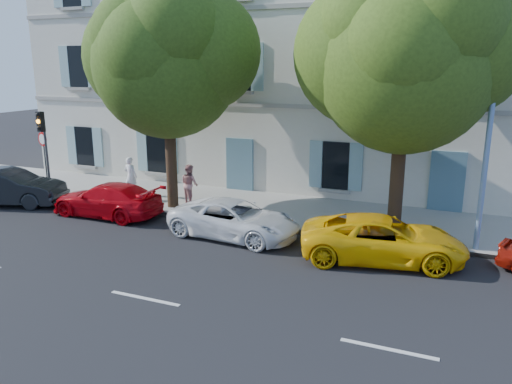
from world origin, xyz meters
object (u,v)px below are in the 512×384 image
at_px(car_dark_sedan, 8,187).
at_px(tree_right, 405,64).
at_px(road_sign, 44,149).
at_px(street_lamp, 494,96).
at_px(car_white_coupe, 235,219).
at_px(tree_left, 167,65).
at_px(car_red_coupe, 107,200).
at_px(pedestrian_b, 190,184).
at_px(traffic_light, 43,135).
at_px(pedestrian_a, 131,176).
at_px(car_yellow_supercar, 383,239).

bearing_deg(car_dark_sedan, tree_right, -100.60).
xyz_separation_m(road_sign, street_lamp, (17.77, -0.60, 2.77)).
relative_size(car_white_coupe, tree_left, 0.53).
relative_size(car_red_coupe, road_sign, 1.67).
distance_m(road_sign, pedestrian_b, 7.07).
height_order(car_dark_sedan, street_lamp, street_lamp).
bearing_deg(street_lamp, tree_left, 176.64).
xyz_separation_m(traffic_light, pedestrian_a, (3.46, 1.28, -1.77)).
height_order(car_dark_sedan, traffic_light, traffic_light).
height_order(car_yellow_supercar, road_sign, road_sign).
bearing_deg(pedestrian_b, car_red_coupe, 72.56).
bearing_deg(pedestrian_b, tree_right, -157.37).
bearing_deg(car_red_coupe, car_dark_sedan, -85.79).
relative_size(car_yellow_supercar, tree_right, 0.56).
height_order(car_white_coupe, traffic_light, traffic_light).
xyz_separation_m(car_white_coupe, road_sign, (-10.19, 1.93, 1.45)).
bearing_deg(pedestrian_b, car_dark_sedan, 47.77).
bearing_deg(street_lamp, car_dark_sedan, -175.77).
relative_size(car_red_coupe, pedestrian_b, 2.73).
distance_m(tree_left, pedestrian_b, 4.77).
bearing_deg(tree_right, car_yellow_supercar, -91.03).
height_order(tree_left, tree_right, tree_right).
relative_size(traffic_light, pedestrian_b, 2.22).
distance_m(car_yellow_supercar, street_lamp, 5.16).
bearing_deg(tree_right, street_lamp, -13.02).
distance_m(car_white_coupe, tree_left, 6.55).
bearing_deg(car_red_coupe, car_yellow_supercar, 87.69).
distance_m(car_red_coupe, road_sign, 5.10).
bearing_deg(pedestrian_a, street_lamp, 176.46).
relative_size(traffic_light, street_lamp, 0.44).
bearing_deg(car_yellow_supercar, tree_right, -12.62).
bearing_deg(car_white_coupe, tree_right, -64.52).
relative_size(car_white_coupe, pedestrian_a, 2.67).
distance_m(tree_right, pedestrian_a, 12.29).
relative_size(car_white_coupe, pedestrian_b, 2.77).
xyz_separation_m(car_yellow_supercar, road_sign, (-15.17, 2.14, 1.41)).
relative_size(car_white_coupe, car_yellow_supercar, 0.93).
distance_m(traffic_light, road_sign, 0.90).
relative_size(tree_right, pedestrian_b, 5.32).
xyz_separation_m(car_yellow_supercar, tree_left, (-8.64, 2.20, 5.00)).
height_order(tree_left, road_sign, tree_left).
distance_m(car_red_coupe, street_lamp, 13.84).
bearing_deg(pedestrian_b, traffic_light, 37.05).
xyz_separation_m(tree_left, traffic_light, (-6.09, -0.45, -2.90)).
bearing_deg(traffic_light, car_white_coupe, -9.00).
bearing_deg(traffic_light, pedestrian_a, 20.29).
bearing_deg(car_dark_sedan, street_lamp, -103.48).
distance_m(tree_right, road_sign, 15.63).
bearing_deg(tree_left, car_yellow_supercar, -14.28).
bearing_deg(car_yellow_supercar, street_lamp, -70.98).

